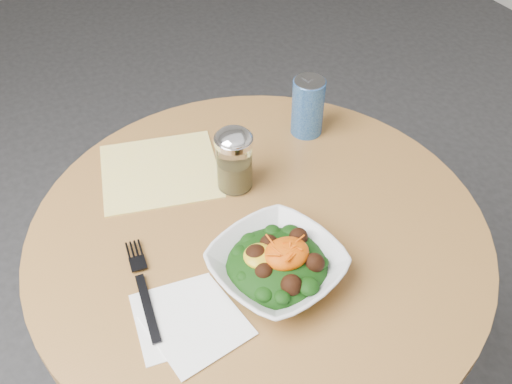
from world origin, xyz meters
The scene contains 7 objects.
table centered at (0.00, 0.00, 0.55)m, with size 0.90×0.90×0.75m.
cloth_napkin centered at (-0.11, 0.25, 0.75)m, with size 0.25×0.23×0.00m, color #DEBB0B.
paper_napkins centered at (-0.21, -0.13, 0.75)m, with size 0.18×0.20×0.00m.
salad_bowl centered at (-0.03, -0.12, 0.78)m, with size 0.27×0.27×0.08m.
fork centered at (-0.25, -0.03, 0.76)m, with size 0.06×0.23×0.00m.
spice_shaker centered at (0.01, 0.13, 0.82)m, with size 0.08×0.08×0.14m.
beverage_can centered at (0.24, 0.21, 0.82)m, with size 0.07×0.07×0.14m.
Camera 1 is at (-0.37, -0.66, 1.57)m, focal length 40.00 mm.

